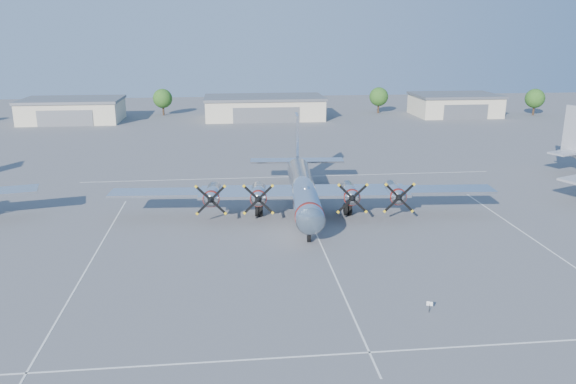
{
  "coord_description": "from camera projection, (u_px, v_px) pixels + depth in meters",
  "views": [
    {
      "loc": [
        -8.96,
        -54.21,
        20.69
      ],
      "look_at": [
        -2.43,
        5.99,
        3.2
      ],
      "focal_mm": 35.0,
      "sensor_mm": 36.0,
      "label": 1
    }
  ],
  "objects": [
    {
      "name": "parking_lines",
      "position": [
        320.0,
        243.0,
        56.77
      ],
      "size": [
        60.0,
        50.08,
        0.01
      ],
      "color": "silver",
      "rests_on": "ground"
    },
    {
      "name": "tree_west",
      "position": [
        163.0,
        99.0,
        140.65
      ],
      "size": [
        4.8,
        4.8,
        6.64
      ],
      "color": "#382619",
      "rests_on": "ground"
    },
    {
      "name": "main_bomber_b29",
      "position": [
        302.0,
        211.0,
        66.91
      ],
      "size": [
        45.75,
        32.9,
        9.68
      ],
      "primitive_type": null,
      "rotation": [
        0.0,
        0.0,
        -0.07
      ],
      "color": "silver",
      "rests_on": "ground"
    },
    {
      "name": "info_placard",
      "position": [
        430.0,
        305.0,
        42.58
      ],
      "size": [
        0.45,
        0.22,
        0.9
      ],
      "rotation": [
        0.0,
        0.0,
        -0.4
      ],
      "color": "black",
      "rests_on": "ground"
    },
    {
      "name": "hangar_center",
      "position": [
        264.0,
        107.0,
        135.98
      ],
      "size": [
        28.6,
        14.6,
        5.4
      ],
      "color": "beige",
      "rests_on": "ground"
    },
    {
      "name": "hangar_west",
      "position": [
        73.0,
        110.0,
        131.32
      ],
      "size": [
        22.6,
        14.6,
        5.4
      ],
      "color": "beige",
      "rests_on": "ground"
    },
    {
      "name": "tree_far_east",
      "position": [
        535.0,
        98.0,
        140.73
      ],
      "size": [
        4.8,
        4.8,
        6.64
      ],
      "color": "#382619",
      "rests_on": "ground"
    },
    {
      "name": "hangar_east",
      "position": [
        455.0,
        105.0,
        140.95
      ],
      "size": [
        20.6,
        14.6,
        5.4
      ],
      "color": "beige",
      "rests_on": "ground"
    },
    {
      "name": "tree_east",
      "position": [
        379.0,
        97.0,
        144.43
      ],
      "size": [
        4.8,
        4.8,
        6.64
      ],
      "color": "#382619",
      "rests_on": "ground"
    },
    {
      "name": "ground",
      "position": [
        317.0,
        237.0,
        58.45
      ],
      "size": [
        260.0,
        260.0,
        0.0
      ],
      "primitive_type": "plane",
      "color": "#58585B",
      "rests_on": "ground"
    }
  ]
}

